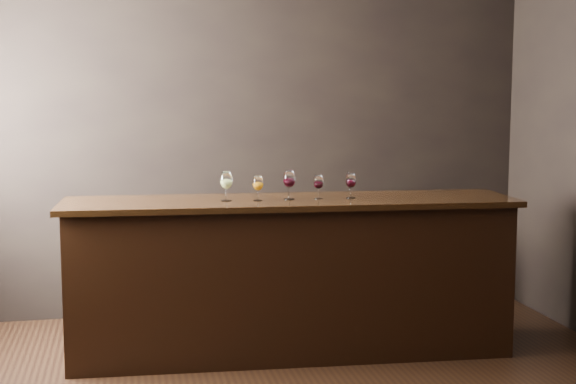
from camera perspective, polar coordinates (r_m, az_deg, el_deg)
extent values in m
cube|color=black|center=(6.77, -3.71, 3.19)|extent=(5.00, 0.02, 2.80)
cube|color=black|center=(2.43, 11.41, -3.99)|extent=(5.00, 0.02, 2.80)
cube|color=black|center=(5.73, 0.18, -6.24)|extent=(3.11, 0.86, 1.08)
cube|color=black|center=(5.63, 0.18, -0.71)|extent=(3.22, 0.94, 0.04)
cube|color=black|center=(6.68, -4.08, -5.22)|extent=(2.42, 0.40, 0.87)
cylinder|color=white|center=(5.55, -4.39, -0.60)|extent=(0.07, 0.07, 0.00)
cylinder|color=white|center=(5.55, -4.40, -0.18)|extent=(0.01, 0.01, 0.08)
ellipsoid|color=white|center=(5.53, -4.41, 0.85)|extent=(0.09, 0.09, 0.12)
cylinder|color=white|center=(5.53, -4.41, 1.42)|extent=(0.06, 0.06, 0.01)
ellipsoid|color=#CFCE68|center=(5.54, -4.41, 0.64)|extent=(0.07, 0.07, 0.06)
cylinder|color=white|center=(5.55, -2.15, -0.59)|extent=(0.06, 0.06, 0.00)
cylinder|color=white|center=(5.55, -2.15, -0.23)|extent=(0.01, 0.01, 0.07)
ellipsoid|color=white|center=(5.53, -2.15, 0.65)|extent=(0.07, 0.07, 0.11)
cylinder|color=white|center=(5.53, -2.15, 1.14)|extent=(0.06, 0.06, 0.01)
ellipsoid|color=orange|center=(5.54, -2.15, 0.47)|extent=(0.06, 0.06, 0.05)
cylinder|color=white|center=(5.61, 0.09, -0.50)|extent=(0.07, 0.07, 0.00)
cylinder|color=white|center=(5.61, 0.09, -0.08)|extent=(0.01, 0.01, 0.08)
ellipsoid|color=white|center=(5.59, 0.09, 0.95)|extent=(0.09, 0.09, 0.12)
cylinder|color=white|center=(5.59, 0.09, 1.52)|extent=(0.07, 0.07, 0.01)
ellipsoid|color=black|center=(5.60, 0.09, 0.74)|extent=(0.07, 0.07, 0.06)
cylinder|color=white|center=(5.65, 2.18, -0.45)|extent=(0.06, 0.06, 0.00)
cylinder|color=white|center=(5.65, 2.18, -0.11)|extent=(0.01, 0.01, 0.06)
ellipsoid|color=white|center=(5.64, 2.19, 0.73)|extent=(0.07, 0.07, 0.10)
cylinder|color=white|center=(5.63, 2.19, 1.19)|extent=(0.05, 0.05, 0.01)
ellipsoid|color=black|center=(5.64, 2.19, 0.56)|extent=(0.06, 0.06, 0.05)
cylinder|color=white|center=(5.70, 4.48, -0.41)|extent=(0.06, 0.06, 0.00)
cylinder|color=white|center=(5.69, 4.48, -0.05)|extent=(0.01, 0.01, 0.07)
ellipsoid|color=white|center=(5.68, 4.49, 0.84)|extent=(0.08, 0.08, 0.11)
cylinder|color=white|center=(5.68, 4.49, 1.32)|extent=(0.06, 0.06, 0.01)
ellipsoid|color=black|center=(5.68, 4.49, 0.66)|extent=(0.06, 0.06, 0.05)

